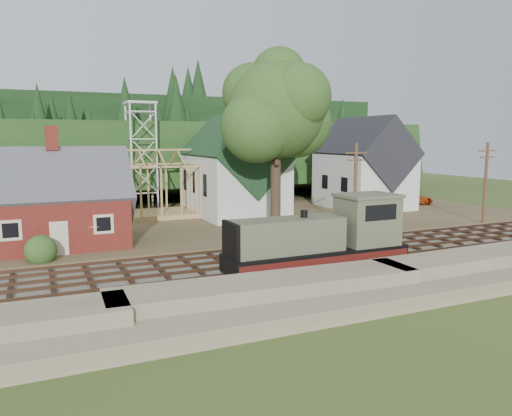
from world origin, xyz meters
name	(u,v)px	position (x,y,z in m)	size (l,w,h in m)	color
ground	(314,260)	(0.00, 0.00, 0.00)	(140.00, 140.00, 0.00)	#384C1E
embankment	(395,295)	(0.00, -8.50, 0.00)	(64.00, 5.00, 1.60)	#7F7259
railroad_bed	(314,259)	(0.00, 0.00, 0.08)	(64.00, 11.00, 0.16)	#726B5B
village_flat	(223,220)	(0.00, 18.00, 0.15)	(64.00, 26.00, 0.30)	brown
hillside	(165,196)	(0.00, 42.00, 0.00)	(70.00, 28.00, 8.00)	#1E3F19
ridge	(142,187)	(0.00, 58.00, 0.00)	(80.00, 20.00, 12.00)	black
depot	(55,208)	(-16.00, 11.00, 3.21)	(10.80, 7.41, 9.00)	#5D1517
church	(235,169)	(2.00, 19.68, 5.18)	(8.40, 15.17, 13.00)	silver
farmhouse	(364,169)	(18.00, 19.00, 4.87)	(8.40, 10.80, 10.60)	silver
timber_frame	(154,188)	(-6.00, 22.00, 3.27)	(8.20, 6.20, 6.99)	tan
lattice_tower	(141,123)	(-6.00, 28.00, 10.03)	(3.20, 3.20, 12.12)	silver
big_tree	(277,117)	(2.17, 10.08, 10.22)	(10.90, 8.40, 14.70)	#38281E
telegraph_pole_near	(355,188)	(7.00, 5.20, 4.25)	(2.20, 0.28, 8.00)	#4C331E
telegraph_pole_far	(486,182)	(22.00, 5.20, 4.25)	(2.20, 0.28, 8.00)	#4C331E
locomotive	(324,240)	(-1.13, -3.00, 2.08)	(11.70, 2.93, 4.69)	black
car_blue	(96,238)	(-13.34, 9.48, 0.97)	(1.58, 3.93, 1.34)	#5E92CA
car_green	(40,242)	(-17.22, 10.27, 0.86)	(1.19, 3.40, 1.12)	gray
car_red	(414,199)	(25.29, 18.46, 0.97)	(2.21, 4.79, 1.33)	#B1370E
patio_set	(93,223)	(-13.60, 8.41, 2.25)	(2.05, 2.05, 2.29)	silver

